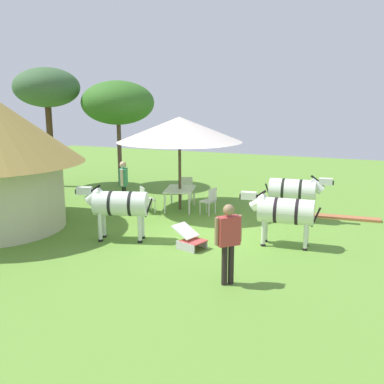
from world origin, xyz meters
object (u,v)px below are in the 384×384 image
at_px(patio_dining_table, 180,191).
at_px(patio_chair_near_hut, 210,199).
at_px(standing_watcher, 228,237).
at_px(acacia_tree_right_background, 47,89).
at_px(guest_beside_umbrella, 124,181).
at_px(zebra_toward_hut, 284,211).
at_px(zebra_by_umbrella, 119,204).
at_px(shade_umbrella, 180,129).
at_px(striped_lounge_chair, 190,239).
at_px(zebra_nearest_camera, 294,191).
at_px(acacia_tree_left_background, 118,103).
at_px(patio_chair_east_end, 145,198).
at_px(patio_chair_west_end, 186,187).

distance_m(patio_dining_table, patio_chair_near_hut, 1.26).
relative_size(standing_watcher, acacia_tree_right_background, 0.34).
height_order(guest_beside_umbrella, zebra_toward_hut, guest_beside_umbrella).
relative_size(zebra_by_umbrella, acacia_tree_right_background, 0.41).
distance_m(shade_umbrella, zebra_toward_hut, 5.15).
bearing_deg(striped_lounge_chair, zebra_nearest_camera, 169.30).
xyz_separation_m(guest_beside_umbrella, acacia_tree_left_background, (3.61, 2.33, 2.57)).
height_order(patio_dining_table, patio_chair_east_end, patio_chair_east_end).
height_order(shade_umbrella, zebra_nearest_camera, shade_umbrella).
bearing_deg(acacia_tree_left_background, standing_watcher, -137.51).
distance_m(patio_dining_table, patio_chair_east_end, 1.26).
height_order(zebra_nearest_camera, acacia_tree_left_background, acacia_tree_left_background).
bearing_deg(striped_lounge_chair, patio_chair_near_hut, -150.96).
relative_size(striped_lounge_chair, zebra_by_umbrella, 0.46).
distance_m(striped_lounge_chair, zebra_nearest_camera, 4.30).
height_order(shade_umbrella, standing_watcher, shade_umbrella).
bearing_deg(shade_umbrella, zebra_by_umbrella, 177.39).
relative_size(patio_chair_near_hut, zebra_by_umbrella, 0.44).
bearing_deg(zebra_toward_hut, acacia_tree_left_background, 52.82).
bearing_deg(zebra_toward_hut, patio_chair_west_end, 45.29).
relative_size(patio_dining_table, patio_chair_east_end, 1.82).
height_order(striped_lounge_chair, acacia_tree_right_background, acacia_tree_right_background).
relative_size(acacia_tree_right_background, acacia_tree_left_background, 1.12).
xyz_separation_m(patio_dining_table, acacia_tree_left_background, (2.85, 4.12, 2.93)).
xyz_separation_m(zebra_by_umbrella, acacia_tree_left_background, (6.59, 3.95, 2.58)).
distance_m(patio_chair_east_end, zebra_toward_hut, 5.24).
height_order(shade_umbrella, patio_dining_table, shade_umbrella).
xyz_separation_m(zebra_by_umbrella, acacia_tree_right_background, (5.40, 6.67, 3.18)).
xyz_separation_m(striped_lounge_chair, acacia_tree_right_background, (5.31, 8.73, 3.94)).
height_order(striped_lounge_chair, zebra_by_umbrella, zebra_by_umbrella).
distance_m(patio_chair_east_end, patio_chair_near_hut, 2.18).
bearing_deg(standing_watcher, acacia_tree_left_background, 87.34).
height_order(shade_umbrella, acacia_tree_left_background, acacia_tree_left_background).
distance_m(patio_dining_table, zebra_nearest_camera, 3.92).
bearing_deg(patio_chair_near_hut, standing_watcher, -142.48).
height_order(patio_chair_near_hut, guest_beside_umbrella, guest_beside_umbrella).
distance_m(shade_umbrella, acacia_tree_right_background, 7.18).
bearing_deg(shade_umbrella, acacia_tree_right_background, 76.35).
xyz_separation_m(shade_umbrella, patio_chair_east_end, (-0.90, 0.87, -2.26)).
bearing_deg(patio_chair_east_end, striped_lounge_chair, -0.68).
xyz_separation_m(striped_lounge_chair, zebra_toward_hut, (1.10, -2.19, 0.69)).
bearing_deg(patio_chair_near_hut, patio_dining_table, 90.00).
relative_size(shade_umbrella, patio_dining_table, 2.61).
relative_size(shade_umbrella, zebra_nearest_camera, 2.02).
xyz_separation_m(shade_umbrella, striped_lounge_chair, (-3.65, -1.89, -2.53)).
bearing_deg(striped_lounge_chair, patio_chair_west_end, -138.30).
bearing_deg(patio_chair_near_hut, patio_chair_west_end, 58.27).
relative_size(guest_beside_umbrella, standing_watcher, 0.98).
bearing_deg(shade_umbrella, standing_watcher, -147.43).
relative_size(zebra_nearest_camera, zebra_toward_hut, 1.00).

